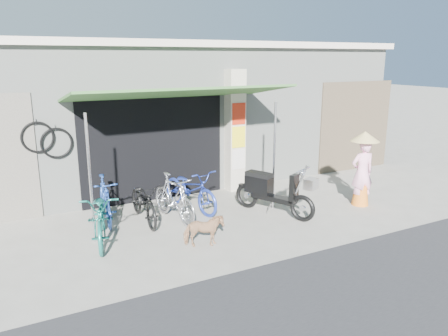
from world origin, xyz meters
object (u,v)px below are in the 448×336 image
bike_blue (105,200)px  bike_black (144,201)px  nun (362,169)px  street_dog (204,231)px  moped (272,191)px  bike_silver (174,198)px  bike_teal (101,216)px  bike_navy (191,189)px

bike_blue → bike_black: 0.78m
bike_blue → nun: nun is taller
street_dog → moped: size_ratio=0.38×
bike_blue → nun: size_ratio=0.93×
bike_silver → street_dog: bike_silver is taller
bike_teal → bike_navy: 2.27m
bike_teal → street_dog: (1.54, -1.07, -0.19)m
bike_black → moped: 2.68m
bike_blue → bike_black: (0.71, -0.33, -0.04)m
bike_black → bike_navy: size_ratio=0.92×
bike_silver → bike_navy: size_ratio=0.91×
bike_teal → bike_blue: 0.98m
bike_navy → moped: size_ratio=0.97×
bike_blue → street_dog: bearing=-52.1°
moped → nun: 2.20m
bike_navy → bike_silver: bearing=-156.4°
bike_navy → moped: 1.77m
moped → nun: size_ratio=1.09×
bike_black → bike_navy: (1.13, 0.22, 0.04)m
street_dog → bike_navy: bearing=0.7°
bike_black → moped: bearing=-16.6°
bike_teal → bike_navy: bike_teal is taller
bike_blue → bike_navy: 1.84m
moped → nun: nun is taller
bike_teal → moped: bearing=9.7°
street_dog → moped: moped is taller
bike_navy → street_dog: 1.99m
bike_teal → nun: bearing=6.5°
bike_navy → bike_black: bearing=177.0°
bike_silver → bike_navy: (0.56, 0.43, -0.02)m
bike_silver → nun: (4.12, -1.05, 0.35)m
nun → bike_navy: bearing=-12.1°
bike_blue → bike_black: size_ratio=0.96×
moped → bike_blue: bearing=136.0°
bike_black → moped: (2.55, -0.83, 0.07)m
bike_teal → bike_silver: bearing=27.4°
bike_teal → bike_silver: bike_silver is taller
bike_blue → bike_navy: bearing=2.3°
bike_teal → bike_silver: (1.55, 0.39, 0.01)m
bike_black → bike_silver: bearing=-19.6°
nun → moped: bearing=-1.1°
bike_navy → street_dog: (-0.57, -1.89, -0.17)m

